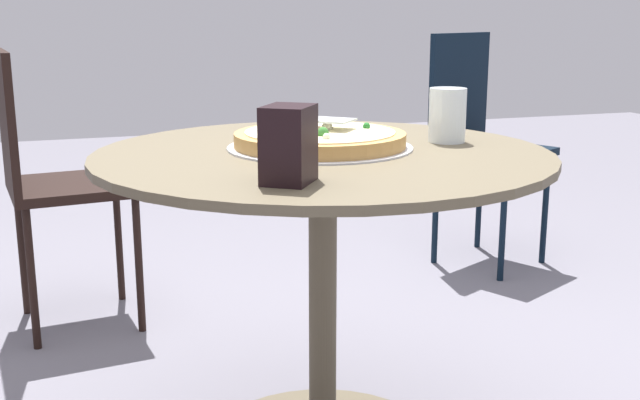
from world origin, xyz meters
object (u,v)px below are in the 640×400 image
at_px(patio_chair_near, 478,131).
at_px(patio_table, 323,244).
at_px(drinking_cup, 447,115).
at_px(napkin_dispenser, 289,145).
at_px(pizza_server, 306,117).
at_px(patio_chair_far, 48,168).
at_px(pizza_on_tray, 320,140).

bearing_deg(patio_chair_near, patio_table, 138.49).
xyz_separation_m(drinking_cup, napkin_dispenser, (-0.30, 0.46, 0.01)).
height_order(pizza_server, patio_chair_near, patio_chair_near).
bearing_deg(patio_chair_far, patio_chair_near, -82.86).
bearing_deg(drinking_cup, pizza_on_tray, 88.05).
xyz_separation_m(pizza_on_tray, napkin_dispenser, (-0.31, 0.16, 0.05)).
distance_m(pizza_server, napkin_dispenser, 0.40).
height_order(patio_chair_near, patio_chair_far, patio_chair_near).
bearing_deg(pizza_server, pizza_on_tray, -167.23).
xyz_separation_m(drinking_cup, patio_chair_near, (1.17, -0.76, -0.23)).
bearing_deg(patio_chair_far, drinking_cup, -138.35).
relative_size(napkin_dispenser, patio_chair_far, 0.15).
bearing_deg(patio_table, pizza_server, 4.10).
bearing_deg(patio_table, patio_chair_near, -41.51).
bearing_deg(pizza_on_tray, drinking_cup, -91.95).
distance_m(napkin_dispenser, patio_chair_near, 1.92).
bearing_deg(drinking_cup, pizza_server, 77.57).
height_order(napkin_dispenser, patio_chair_far, patio_chair_far).
bearing_deg(napkin_dispenser, pizza_on_tray, 8.04).
xyz_separation_m(patio_table, pizza_server, (0.09, 0.01, 0.26)).
relative_size(napkin_dispenser, patio_chair_near, 0.14).
bearing_deg(napkin_dispenser, patio_chair_far, 52.89).
distance_m(patio_table, pizza_on_tray, 0.22).
bearing_deg(patio_chair_near, napkin_dispenser, 140.51).
bearing_deg(pizza_on_tray, pizza_server, 12.77).
distance_m(pizza_on_tray, patio_chair_near, 1.58).
distance_m(pizza_on_tray, patio_chair_far, 1.13).
xyz_separation_m(pizza_server, napkin_dispenser, (-0.37, 0.15, 0.01)).
xyz_separation_m(pizza_on_tray, patio_chair_near, (1.16, -1.05, -0.19)).
bearing_deg(drinking_cup, patio_chair_far, 41.65).
xyz_separation_m(patio_table, patio_chair_far, (0.99, 0.56, 0.02)).
height_order(patio_table, pizza_server, pizza_server).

